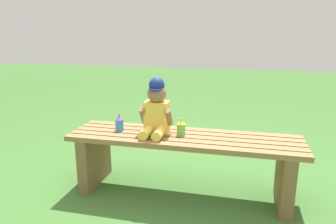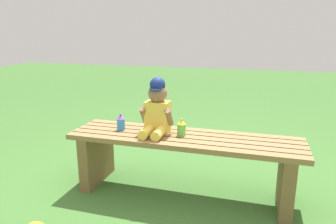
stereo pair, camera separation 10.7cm
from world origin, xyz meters
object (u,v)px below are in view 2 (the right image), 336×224
Objects in this scene: park_bench at (184,155)px; sippy_cup_left at (121,122)px; child_figure at (157,109)px; sippy_cup_right at (181,128)px.

park_bench is 13.18× the size of sippy_cup_left.
child_figure is at bearing 1.01° from sippy_cup_left.
child_figure reaches higher than sippy_cup_left.
child_figure is 3.26× the size of sippy_cup_right.
sippy_cup_right reaches higher than park_bench.
park_bench is at bearing -1.06° from sippy_cup_left.
sippy_cup_right is at bearing -1.56° from child_figure.
child_figure is (-0.20, 0.01, 0.32)m from park_bench.
child_figure is at bearing 176.05° from park_bench.
sippy_cup_left is (-0.28, -0.00, -0.12)m from child_figure.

